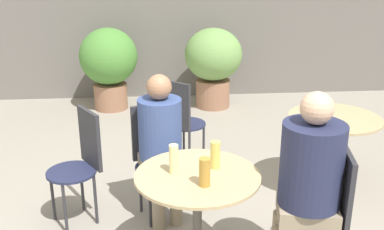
{
  "coord_description": "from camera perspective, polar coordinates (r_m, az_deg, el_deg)",
  "views": [
    {
      "loc": [
        -0.08,
        -2.47,
        1.99
      ],
      "look_at": [
        0.17,
        0.41,
        0.96
      ],
      "focal_mm": 42.0,
      "sensor_mm": 36.0,
      "label": 1
    }
  ],
  "objects": [
    {
      "name": "cafe_table_far",
      "position": [
        4.02,
        17.48,
        -2.22
      ],
      "size": [
        0.78,
        0.78,
        0.71
      ],
      "color": "#514C47",
      "rests_on": "ground_plane"
    },
    {
      "name": "seated_person_0",
      "position": [
        2.81,
        14.5,
        -7.5
      ],
      "size": [
        0.42,
        0.39,
        1.27
      ],
      "rotation": [
        0.0,
        0.0,
        4.52
      ],
      "color": "gray",
      "rests_on": "ground_plane"
    },
    {
      "name": "beer_glass_0",
      "position": [
        2.64,
        1.62,
        -7.26
      ],
      "size": [
        0.07,
        0.07,
        0.17
      ],
      "color": "#B28433",
      "rests_on": "cafe_table_near"
    },
    {
      "name": "bistro_chair_0",
      "position": [
        2.94,
        17.03,
        -11.11
      ],
      "size": [
        0.4,
        0.38,
        0.9
      ],
      "rotation": [
        0.0,
        0.0,
        -1.77
      ],
      "color": "#232847",
      "rests_on": "ground_plane"
    },
    {
      "name": "potted_plant_1",
      "position": [
        6.14,
        2.71,
        6.87
      ],
      "size": [
        0.78,
        0.78,
        1.09
      ],
      "color": "#93664C",
      "rests_on": "ground_plane"
    },
    {
      "name": "bistro_chair_2",
      "position": [
        3.56,
        -13.86,
        -5.22
      ],
      "size": [
        0.43,
        0.43,
        0.9
      ],
      "rotation": [
        0.0,
        0.0,
        5.28
      ],
      "color": "#232847",
      "rests_on": "ground_plane"
    },
    {
      "name": "seated_person_1",
      "position": [
        3.38,
        -3.98,
        -2.87
      ],
      "size": [
        0.36,
        0.38,
        1.19
      ],
      "rotation": [
        0.0,
        0.0,
        0.33
      ],
      "color": "gray",
      "rests_on": "ground_plane"
    },
    {
      "name": "beer_glass_2",
      "position": [
        2.79,
        -2.33,
        -5.62
      ],
      "size": [
        0.06,
        0.06,
        0.19
      ],
      "color": "beige",
      "rests_on": "cafe_table_near"
    },
    {
      "name": "bistro_chair_3",
      "position": [
        4.3,
        -1.43,
        -0.25
      ],
      "size": [
        0.43,
        0.44,
        0.9
      ],
      "rotation": [
        0.0,
        0.0,
        2.45
      ],
      "color": "#232847",
      "rests_on": "ground_plane"
    },
    {
      "name": "potted_plant_0",
      "position": [
        6.15,
        -10.53,
        6.64
      ],
      "size": [
        0.77,
        0.77,
        1.11
      ],
      "color": "#93664C",
      "rests_on": "ground_plane"
    },
    {
      "name": "bistro_chair_1",
      "position": [
        3.57,
        -4.7,
        -4.59
      ],
      "size": [
        0.4,
        0.42,
        0.9
      ],
      "rotation": [
        0.0,
        0.0,
        0.33
      ],
      "color": "#232847",
      "rests_on": "ground_plane"
    },
    {
      "name": "beer_glass_1",
      "position": [
        2.86,
        2.97,
        -5.08
      ],
      "size": [
        0.06,
        0.06,
        0.18
      ],
      "color": "#DBC65B",
      "rests_on": "cafe_table_near"
    },
    {
      "name": "cafe_table_near",
      "position": [
        2.88,
        0.68,
        -10.14
      ],
      "size": [
        0.79,
        0.79,
        0.71
      ],
      "color": "#514C47",
      "rests_on": "ground_plane"
    }
  ]
}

